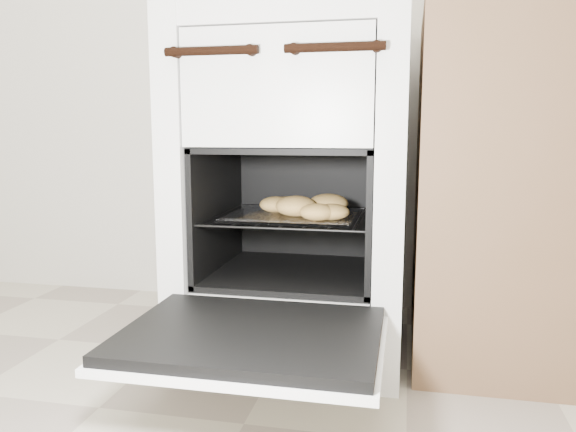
% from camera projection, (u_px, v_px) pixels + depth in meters
% --- Properties ---
extents(stove, '(0.59, 0.65, 0.90)m').
position_uv_depth(stove, '(299.00, 191.00, 1.57)').
color(stove, silver).
rests_on(stove, ground).
extents(oven_door, '(0.53, 0.41, 0.04)m').
position_uv_depth(oven_door, '(252.00, 338.00, 1.13)').
color(oven_door, black).
rests_on(oven_door, stove).
extents(oven_rack, '(0.43, 0.41, 0.01)m').
position_uv_depth(oven_rack, '(294.00, 216.00, 1.51)').
color(oven_rack, black).
rests_on(oven_rack, stove).
extents(foil_sheet, '(0.33, 0.29, 0.01)m').
position_uv_depth(foil_sheet, '(293.00, 215.00, 1.49)').
color(foil_sheet, white).
rests_on(foil_sheet, oven_rack).
extents(baked_rolls, '(0.29, 0.31, 0.05)m').
position_uv_depth(baked_rolls, '(306.00, 206.00, 1.48)').
color(baked_rolls, tan).
rests_on(baked_rolls, foil_sheet).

